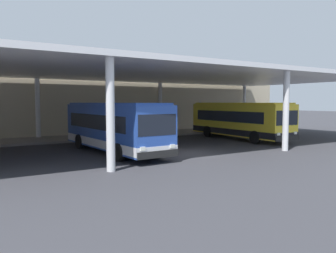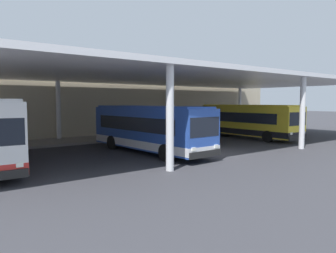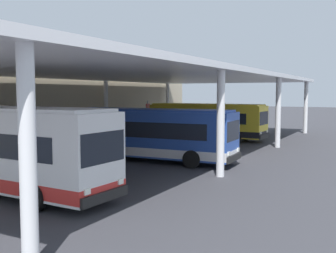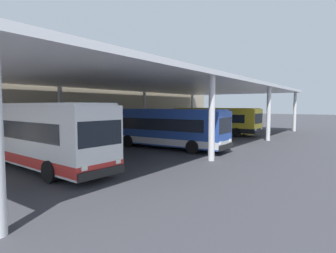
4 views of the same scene
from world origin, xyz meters
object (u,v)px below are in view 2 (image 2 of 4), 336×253
banner_sign (205,115)px  bench_waiting (7,138)px  bus_second_bay (149,128)px  bus_middle_bay (248,121)px

banner_sign → bench_waiting: bearing=177.5°
bench_waiting → banner_sign: 20.35m
bus_second_bay → banner_sign: (13.21, 8.00, 0.32)m
bus_middle_bay → bus_second_bay: bearing=-173.4°
bus_middle_bay → banner_sign: 6.63m
bench_waiting → bus_second_bay: bearing=-51.4°
bus_second_bay → banner_sign: 15.44m
bus_second_bay → bus_middle_bay: size_ratio=1.00×
bus_second_bay → bench_waiting: (-7.08, 8.87, -0.99)m
bus_second_bay → bus_middle_bay: (12.36, 1.42, 0.00)m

